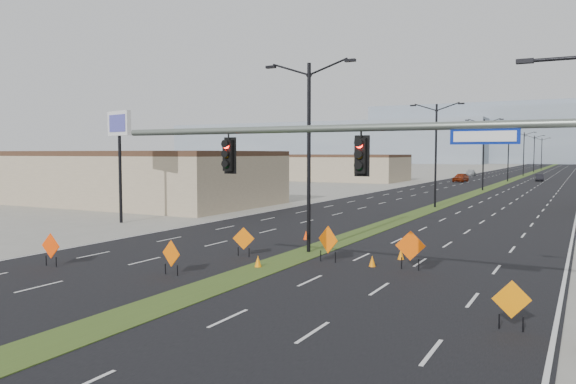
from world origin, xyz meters
The scene contains 29 objects.
ground centered at (0.00, 0.00, 0.00)m, with size 600.00×600.00×0.00m, color gray.
road_surface centered at (0.00, 100.00, 0.00)m, with size 25.00×400.00×0.02m, color black.
median_strip centered at (0.00, 100.00, 0.00)m, with size 2.00×400.00×0.04m, color #394D1B.
building_sw_near centered at (-35.00, 30.00, 2.50)m, with size 40.00×16.00×5.00m, color tan.
building_sw_far centered at (-32.00, 85.00, 2.25)m, with size 30.00×14.00×4.50m, color tan.
mesa_west centered at (-120.00, 280.00, 11.00)m, with size 180.00×50.00×22.00m, color gray.
mesa_backdrop centered at (-30.00, 320.00, 16.00)m, with size 140.00×50.00×32.00m, color gray.
signal_mast centered at (8.56, 2.00, 4.79)m, with size 16.30×0.60×8.00m.
streetlight_0 centered at (0.00, 12.00, 5.42)m, with size 5.15×0.24×10.02m.
streetlight_1 centered at (0.00, 40.00, 5.42)m, with size 5.15×0.24×10.02m.
streetlight_2 centered at (0.00, 68.00, 5.42)m, with size 5.15×0.24×10.02m.
streetlight_3 centered at (0.00, 96.00, 5.42)m, with size 5.15×0.24×10.02m.
streetlight_4 centered at (0.00, 124.00, 5.42)m, with size 5.15×0.24×10.02m.
streetlight_5 centered at (0.00, 152.00, 5.42)m, with size 5.15×0.24×10.02m.
streetlight_6 centered at (0.00, 180.00, 5.42)m, with size 5.15×0.24×10.02m.
car_left centered at (-7.40, 90.45, 0.82)m, with size 1.94×4.82×1.64m, color maroon.
car_mid centered at (5.07, 100.46, 0.66)m, with size 1.39×3.98×1.31m, color black.
car_far centered at (-11.12, 121.24, 0.68)m, with size 1.89×4.66×1.35m, color #B0B5BA.
construction_sign_0 centered at (-9.01, 3.00, 0.92)m, with size 1.18×0.05×1.57m.
construction_sign_1 centered at (-2.82, 4.18, 0.90)m, with size 1.13×0.28×1.53m.
construction_sign_2 centered at (-2.41, 9.34, 0.89)m, with size 1.10×0.39×1.52m.
construction_sign_3 centered at (2.00, 10.05, 1.05)m, with size 1.24×0.58×1.78m.
construction_sign_4 centered at (11.13, 3.00, 0.90)m, with size 1.10×0.42×1.53m.
construction_sign_5 centered at (6.04, 10.10, 1.07)m, with size 1.33×0.35×1.81m.
cone_0 centered at (-0.32, 7.32, 0.29)m, with size 0.35×0.35×0.58m, color orange.
cone_1 centered at (4.94, 12.35, 0.28)m, with size 0.33×0.33×0.56m, color orange.
cone_2 centered at (4.27, 10.02, 0.27)m, with size 0.32×0.32×0.54m, color orange.
cone_3 centered at (-2.08, 15.90, 0.29)m, with size 0.35×0.35×0.58m, color #FF3C05.
pole_sign_west centered at (-18.25, 16.79, 6.83)m, with size 2.76×1.03×8.45m.
Camera 1 is at (13.00, -14.64, 5.32)m, focal length 35.00 mm.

